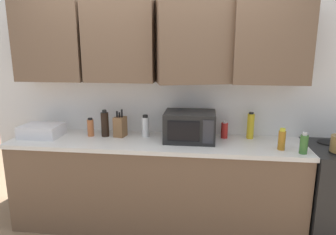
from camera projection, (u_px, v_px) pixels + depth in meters
The scene contains 12 objects.
wall_back_with_cabinets at pixel (158, 68), 2.97m from camera, with size 3.68×0.50×2.60m.
counter_run at pixel (155, 184), 3.01m from camera, with size 2.81×0.63×0.90m.
microwave at pixel (190, 126), 2.88m from camera, with size 0.48×0.37×0.28m.
dish_rack at pixel (42, 131), 3.03m from camera, with size 0.38×0.30×0.12m, color silver.
knife_block at pixel (120, 126), 3.02m from camera, with size 0.12×0.14×0.28m.
bottle_yellow_mustard at pixel (251, 126), 2.96m from camera, with size 0.07×0.07×0.26m.
bottle_spice_jar at pixel (91, 127), 3.04m from camera, with size 0.06×0.06×0.19m.
bottle_red_sauce at pixel (224, 130), 2.98m from camera, with size 0.07×0.07×0.17m.
bottle_white_jar at pixel (145, 126), 3.02m from camera, with size 0.07×0.07×0.22m.
bottle_green_oil at pixel (304, 144), 2.53m from camera, with size 0.07×0.07×0.18m.
bottle_soy_dark at pixel (105, 124), 3.03m from camera, with size 0.08×0.08×0.27m.
bottle_amber_vinegar at pixel (282, 140), 2.63m from camera, with size 0.06×0.06×0.19m.
Camera 1 is at (0.47, -3.05, 1.77)m, focal length 32.30 mm.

